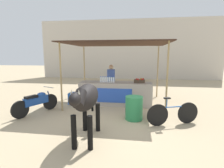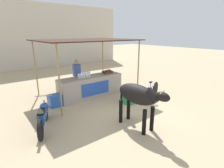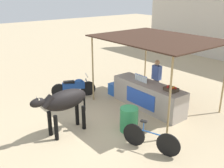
{
  "view_description": "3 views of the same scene",
  "coord_description": "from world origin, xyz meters",
  "px_view_note": "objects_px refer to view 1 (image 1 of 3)",
  "views": [
    {
      "loc": [
        0.9,
        -4.97,
        2.06
      ],
      "look_at": [
        -0.03,
        1.31,
        1.03
      ],
      "focal_mm": 28.0,
      "sensor_mm": 36.0,
      "label": 1
    },
    {
      "loc": [
        -3.95,
        -4.49,
        2.86
      ],
      "look_at": [
        0.48,
        1.23,
        0.74
      ],
      "focal_mm": 28.0,
      "sensor_mm": 36.0,
      "label": 2
    },
    {
      "loc": [
        6.15,
        -4.38,
        4.16
      ],
      "look_at": [
        -0.4,
        0.82,
        1.14
      ],
      "focal_mm": 42.0,
      "sensor_mm": 36.0,
      "label": 3
    }
  ],
  "objects_px": {
    "stall_counter": "(116,93)",
    "bicycle_leaning": "(173,113)",
    "cow": "(86,99)",
    "motorcycle_parked": "(37,102)",
    "vendor_behind_counter": "(111,82)",
    "water_barrel": "(134,108)",
    "cooler_box": "(76,98)",
    "fruit_crate": "(140,81)"
  },
  "relations": [
    {
      "from": "stall_counter",
      "to": "bicycle_leaning",
      "type": "distance_m",
      "value": 2.77
    },
    {
      "from": "cow",
      "to": "motorcycle_parked",
      "type": "bearing_deg",
      "value": 143.98
    },
    {
      "from": "vendor_behind_counter",
      "to": "water_barrel",
      "type": "distance_m",
      "value": 2.71
    },
    {
      "from": "water_barrel",
      "to": "bicycle_leaning",
      "type": "bearing_deg",
      "value": -13.02
    },
    {
      "from": "stall_counter",
      "to": "vendor_behind_counter",
      "type": "distance_m",
      "value": 0.89
    },
    {
      "from": "stall_counter",
      "to": "cooler_box",
      "type": "height_order",
      "value": "stall_counter"
    },
    {
      "from": "fruit_crate",
      "to": "water_barrel",
      "type": "xyz_separation_m",
      "value": [
        -0.18,
        -1.71,
        -0.65
      ]
    },
    {
      "from": "fruit_crate",
      "to": "vendor_behind_counter",
      "type": "distance_m",
      "value": 1.49
    },
    {
      "from": "stall_counter",
      "to": "bicycle_leaning",
      "type": "height_order",
      "value": "stall_counter"
    },
    {
      "from": "stall_counter",
      "to": "motorcycle_parked",
      "type": "distance_m",
      "value": 3.08
    },
    {
      "from": "cooler_box",
      "to": "cow",
      "type": "bearing_deg",
      "value": -66.15
    },
    {
      "from": "cooler_box",
      "to": "bicycle_leaning",
      "type": "relative_size",
      "value": 0.38
    },
    {
      "from": "cooler_box",
      "to": "cow",
      "type": "height_order",
      "value": "cow"
    },
    {
      "from": "stall_counter",
      "to": "cow",
      "type": "relative_size",
      "value": 1.64
    },
    {
      "from": "cooler_box",
      "to": "cow",
      "type": "xyz_separation_m",
      "value": [
        1.4,
        -3.17,
        0.79
      ]
    },
    {
      "from": "vendor_behind_counter",
      "to": "motorcycle_parked",
      "type": "xyz_separation_m",
      "value": [
        -2.35,
        -2.31,
        -0.42
      ]
    },
    {
      "from": "cooler_box",
      "to": "bicycle_leaning",
      "type": "bearing_deg",
      "value": -26.54
    },
    {
      "from": "vendor_behind_counter",
      "to": "cooler_box",
      "type": "distance_m",
      "value": 1.75
    },
    {
      "from": "stall_counter",
      "to": "motorcycle_parked",
      "type": "xyz_separation_m",
      "value": [
        -2.65,
        -1.56,
        -0.05
      ]
    },
    {
      "from": "stall_counter",
      "to": "cow",
      "type": "height_order",
      "value": "cow"
    },
    {
      "from": "cooler_box",
      "to": "motorcycle_parked",
      "type": "xyz_separation_m",
      "value": [
        -0.95,
        -1.46,
        0.19
      ]
    },
    {
      "from": "cooler_box",
      "to": "cow",
      "type": "distance_m",
      "value": 3.56
    },
    {
      "from": "fruit_crate",
      "to": "cooler_box",
      "type": "relative_size",
      "value": 0.73
    },
    {
      "from": "stall_counter",
      "to": "cow",
      "type": "bearing_deg",
      "value": -95.32
    },
    {
      "from": "vendor_behind_counter",
      "to": "cooler_box",
      "type": "xyz_separation_m",
      "value": [
        -1.4,
        -0.85,
        -0.61
      ]
    },
    {
      "from": "cow",
      "to": "water_barrel",
      "type": "bearing_deg",
      "value": 55.13
    },
    {
      "from": "fruit_crate",
      "to": "bicycle_leaning",
      "type": "bearing_deg",
      "value": -63.56
    },
    {
      "from": "stall_counter",
      "to": "cooler_box",
      "type": "distance_m",
      "value": 1.73
    },
    {
      "from": "water_barrel",
      "to": "motorcycle_parked",
      "type": "distance_m",
      "value": 3.47
    },
    {
      "from": "water_barrel",
      "to": "cow",
      "type": "distance_m",
      "value": 2.06
    },
    {
      "from": "stall_counter",
      "to": "vendor_behind_counter",
      "type": "height_order",
      "value": "vendor_behind_counter"
    },
    {
      "from": "fruit_crate",
      "to": "vendor_behind_counter",
      "type": "xyz_separation_m",
      "value": [
        -1.3,
        0.7,
        -0.18
      ]
    },
    {
      "from": "vendor_behind_counter",
      "to": "cow",
      "type": "distance_m",
      "value": 4.02
    },
    {
      "from": "fruit_crate",
      "to": "bicycle_leaning",
      "type": "xyz_separation_m",
      "value": [
        0.99,
        -1.98,
        -0.68
      ]
    },
    {
      "from": "fruit_crate",
      "to": "motorcycle_parked",
      "type": "distance_m",
      "value": 4.03
    },
    {
      "from": "fruit_crate",
      "to": "motorcycle_parked",
      "type": "bearing_deg",
      "value": -156.18
    },
    {
      "from": "fruit_crate",
      "to": "cow",
      "type": "relative_size",
      "value": 0.24
    },
    {
      "from": "cooler_box",
      "to": "water_barrel",
      "type": "distance_m",
      "value": 2.97
    },
    {
      "from": "fruit_crate",
      "to": "vendor_behind_counter",
      "type": "bearing_deg",
      "value": 151.47
    },
    {
      "from": "cooler_box",
      "to": "water_barrel",
      "type": "bearing_deg",
      "value": -31.94
    },
    {
      "from": "motorcycle_parked",
      "to": "bicycle_leaning",
      "type": "relative_size",
      "value": 1.07
    },
    {
      "from": "vendor_behind_counter",
      "to": "motorcycle_parked",
      "type": "bearing_deg",
      "value": -135.42
    }
  ]
}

